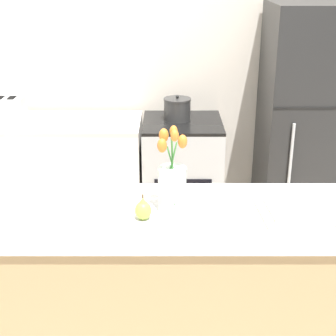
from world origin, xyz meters
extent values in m
cube|color=silver|center=(0.00, 2.00, 1.35)|extent=(5.20, 0.08, 2.70)
cube|color=tan|center=(0.00, 0.00, 0.45)|extent=(1.76, 0.62, 0.90)
cube|color=silver|center=(0.00, 0.00, 0.92)|extent=(1.80, 0.66, 0.03)
cube|color=silver|center=(-1.06, 1.60, 0.43)|extent=(1.68, 0.60, 0.86)
cube|color=beige|center=(-1.06, 1.60, 0.88)|extent=(1.68, 0.60, 0.03)
cube|color=#B2B5B7|center=(0.10, 1.60, 0.44)|extent=(0.60, 0.60, 0.87)
cube|color=black|center=(0.10, 1.60, 0.88)|extent=(0.60, 0.60, 0.02)
cube|color=black|center=(0.10, 1.30, 0.40)|extent=(0.42, 0.01, 0.29)
cube|color=black|center=(1.05, 1.60, 0.88)|extent=(0.68, 0.64, 1.76)
cube|color=black|center=(1.05, 1.28, 1.09)|extent=(0.67, 0.01, 0.01)
cylinder|color=#B2B5B7|center=(0.86, 1.26, 0.60)|extent=(0.02, 0.02, 0.76)
cylinder|color=silver|center=(0.01, 0.01, 1.05)|extent=(0.13, 0.13, 0.22)
cylinder|color=#3D8438|center=(0.02, 0.02, 1.13)|extent=(0.08, 0.02, 0.26)
ellipsoid|color=orange|center=(0.05, 0.02, 1.28)|extent=(0.04, 0.04, 0.06)
cylinder|color=#3D8438|center=(0.01, 0.03, 1.15)|extent=(0.01, 0.07, 0.30)
ellipsoid|color=orange|center=(0.01, 0.07, 1.31)|extent=(0.04, 0.04, 0.05)
cylinder|color=#3D8438|center=(0.00, 0.02, 1.14)|extent=(0.06, 0.04, 0.29)
ellipsoid|color=orange|center=(-0.03, 0.04, 1.30)|extent=(0.04, 0.04, 0.07)
cylinder|color=#3D8438|center=(-0.01, 0.00, 1.13)|extent=(0.07, 0.05, 0.26)
ellipsoid|color=orange|center=(-0.04, -0.02, 1.27)|extent=(0.04, 0.04, 0.07)
cylinder|color=#3D8438|center=(0.01, 0.00, 1.16)|extent=(0.02, 0.10, 0.31)
ellipsoid|color=orange|center=(0.02, -0.05, 1.33)|extent=(0.04, 0.04, 0.05)
ellipsoid|color=#9EBC47|center=(-0.12, -0.07, 0.98)|extent=(0.08, 0.08, 0.09)
cone|color=#9EBC47|center=(-0.12, -0.07, 1.03)|extent=(0.04, 0.04, 0.03)
cylinder|color=brown|center=(-0.12, -0.07, 1.05)|extent=(0.01, 0.01, 0.02)
cube|color=beige|center=(-0.57, -0.01, 0.94)|extent=(0.34, 0.34, 0.01)
cube|color=silver|center=(-0.57, -0.01, 0.96)|extent=(0.24, 0.24, 0.01)
cube|color=beige|center=(0.57, -0.01, 0.94)|extent=(0.34, 0.34, 0.01)
cube|color=silver|center=(0.57, -0.01, 0.96)|extent=(0.24, 0.24, 0.01)
cube|color=#B7BABC|center=(-1.24, 1.65, 0.98)|extent=(0.26, 0.18, 0.17)
cube|color=black|center=(-1.19, 1.65, 1.06)|extent=(0.05, 0.11, 0.01)
cylinder|color=#2D2D2D|center=(0.06, 1.64, 0.97)|extent=(0.20, 0.20, 0.15)
cylinder|color=#2D2D2D|center=(0.06, 1.64, 1.06)|extent=(0.21, 0.21, 0.01)
sphere|color=black|center=(0.06, 1.64, 1.07)|extent=(0.02, 0.02, 0.02)
camera|label=1|loc=(-0.01, -2.15, 2.03)|focal=55.00mm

